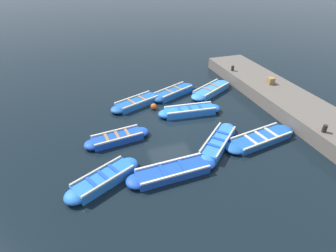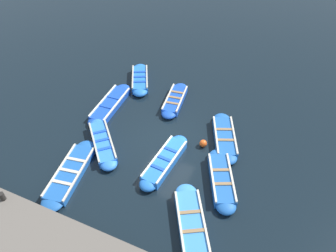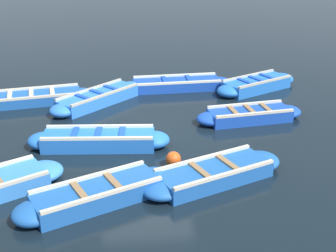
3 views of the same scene
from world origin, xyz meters
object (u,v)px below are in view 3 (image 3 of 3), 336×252
Objects in this scene: boat_broadside at (32,98)px; boat_far_corner at (250,115)px; boat_centre at (214,174)px; boat_outer_left at (98,98)px; boat_end_of_row at (99,140)px; boat_alongside at (177,84)px; boat_near_quay at (97,194)px; boat_tucked at (256,85)px; buoy_orange_near at (173,159)px.

boat_broadside is 1.27× the size of boat_far_corner.
boat_broadside is at bearing -48.67° from boat_centre.
boat_far_corner is (-1.69, -3.30, -0.00)m from boat_centre.
boat_outer_left is (2.70, -5.14, 0.01)m from boat_centre.
boat_end_of_row is 5.02m from boat_alongside.
boat_near_quay is 1.07× the size of boat_far_corner.
boat_centre is at bearing 117.75° from boat_outer_left.
boat_broadside is 6.49m from boat_near_quay.
boat_centre is 2.60m from boat_near_quay.
boat_near_quay is 0.89× the size of boat_alongside.
boat_outer_left is (0.18, -5.76, -0.00)m from boat_near_quay.
boat_near_quay reaches higher than boat_far_corner.
boat_end_of_row reaches higher than boat_far_corner.
boat_tucked is at bearing -171.53° from boat_outer_left.
boat_broadside is at bearing -69.48° from boat_near_quay.
boat_near_quay is at bearing 70.44° from boat_alongside.
boat_centre is at bearing 62.92° from boat_far_corner.
boat_centre reaches higher than boat_alongside.
boat_broadside is 6.84m from boat_far_corner.
boat_end_of_row is (-2.22, 3.47, 0.04)m from boat_broadside.
boat_far_corner is (0.95, 2.63, -0.02)m from boat_tucked.
buoy_orange_near is (0.81, -0.80, 0.00)m from boat_centre.
boat_near_quay is at bearing 39.50° from buoy_orange_near.
boat_near_quay reaches higher than buoy_orange_near.
boat_far_corner is (-6.49, 2.16, 0.02)m from boat_broadside.
boat_broadside is 1.27× the size of boat_tucked.
boat_tucked is 5.40m from boat_outer_left.
boat_centre reaches higher than boat_broadside.
boat_broadside is 1.06× the size of boat_alongside.
boat_tucked is at bearing -128.23° from boat_near_quay.
boat_outer_left is 0.80× the size of boat_alongside.
boat_far_corner is 1.04× the size of boat_outer_left.
boat_broadside is 7.45m from boat_tucked.
boat_far_corner is 3.54m from buoy_orange_near.
boat_broadside is at bearing -49.42° from buoy_orange_near.
boat_near_quay is 7.38m from boat_alongside.
boat_near_quay is at bearing 51.77° from boat_tucked.
boat_centre is 1.14× the size of boat_outer_left.
boat_broadside is at bearing -18.40° from boat_far_corner.
boat_near_quay is (-2.28, 6.08, 0.04)m from boat_broadside.
boat_outer_left is (-2.10, 0.32, 0.04)m from boat_broadside.
boat_near_quay is 9.67× the size of buoy_orange_near.
boat_alongside is 10.85× the size of buoy_orange_near.
boat_centre is 9.89× the size of buoy_orange_near.
boat_outer_left reaches higher than boat_broadside.
buoy_orange_near is at bearing 56.16° from boat_tucked.
boat_centre is at bearing 135.39° from buoy_orange_near.
boat_alongside is at bearing -169.61° from boat_broadside.
boat_tucked is at bearing -109.77° from boat_far_corner.
boat_tucked is 0.84× the size of boat_alongside.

